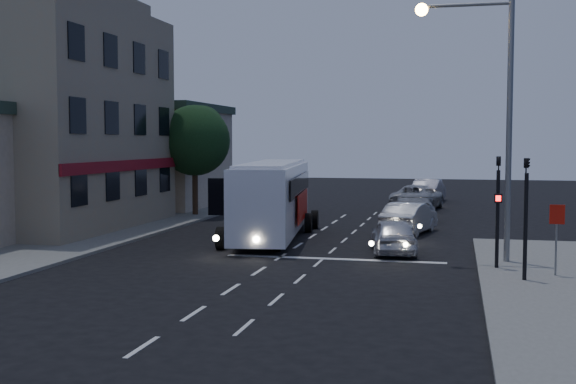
% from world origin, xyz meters
% --- Properties ---
extents(ground, '(120.00, 120.00, 0.00)m').
position_xyz_m(ground, '(0.00, 0.00, 0.00)').
color(ground, black).
extents(sidewalk_far, '(12.00, 50.00, 0.12)m').
position_xyz_m(sidewalk_far, '(-13.00, 8.00, 0.06)').
color(sidewalk_far, slate).
rests_on(sidewalk_far, ground).
extents(road_markings, '(8.00, 30.55, 0.01)m').
position_xyz_m(road_markings, '(1.29, 3.31, 0.00)').
color(road_markings, silver).
rests_on(road_markings, ground).
extents(tour_bus, '(3.64, 11.13, 3.35)m').
position_xyz_m(tour_bus, '(-1.59, 7.05, 1.81)').
color(tour_bus, white).
rests_on(tour_bus, ground).
extents(car_suv, '(2.21, 4.18, 1.36)m').
position_xyz_m(car_suv, '(3.98, 3.80, 0.68)').
color(car_suv, silver).
rests_on(car_suv, ground).
extents(car_sedan_a, '(2.48, 4.69, 1.47)m').
position_xyz_m(car_sedan_a, '(4.18, 9.78, 0.73)').
color(car_sedan_a, silver).
rests_on(car_sedan_a, ground).
extents(car_sedan_b, '(2.70, 5.42, 1.51)m').
position_xyz_m(car_sedan_b, '(3.98, 15.99, 0.76)').
color(car_sedan_b, '#A3A3A5').
rests_on(car_sedan_b, ground).
extents(car_sedan_c, '(3.30, 5.92, 1.57)m').
position_xyz_m(car_sedan_c, '(3.90, 21.94, 0.78)').
color(car_sedan_c, '#A8A8A8').
rests_on(car_sedan_c, ground).
extents(car_extra, '(2.30, 5.16, 1.65)m').
position_xyz_m(car_extra, '(4.37, 28.05, 0.82)').
color(car_extra, '#A1A2B0').
rests_on(car_extra, ground).
extents(traffic_signal_main, '(0.25, 0.35, 4.10)m').
position_xyz_m(traffic_signal_main, '(7.60, 0.78, 2.42)').
color(traffic_signal_main, black).
rests_on(traffic_signal_main, sidewalk_near).
extents(traffic_signal_side, '(0.18, 0.15, 4.10)m').
position_xyz_m(traffic_signal_side, '(8.30, -1.20, 2.42)').
color(traffic_signal_side, black).
rests_on(traffic_signal_side, sidewalk_near).
extents(regulatory_sign, '(0.45, 0.12, 2.20)m').
position_xyz_m(regulatory_sign, '(9.30, -0.24, 1.60)').
color(regulatory_sign, slate).
rests_on(regulatory_sign, sidewalk_near).
extents(streetlight, '(3.32, 0.44, 9.00)m').
position_xyz_m(streetlight, '(7.34, 2.20, 5.73)').
color(streetlight, slate).
rests_on(streetlight, sidewalk_near).
extents(main_building, '(10.12, 12.00, 11.00)m').
position_xyz_m(main_building, '(-13.96, 8.00, 5.16)').
color(main_building, gray).
rests_on(main_building, sidewalk_far).
extents(low_building_north, '(9.40, 9.40, 6.50)m').
position_xyz_m(low_building_north, '(-13.50, 20.00, 3.39)').
color(low_building_north, tan).
rests_on(low_building_north, sidewalk_far).
extents(street_tree, '(4.00, 4.00, 6.20)m').
position_xyz_m(street_tree, '(-8.21, 15.02, 4.50)').
color(street_tree, black).
rests_on(street_tree, sidewalk_far).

